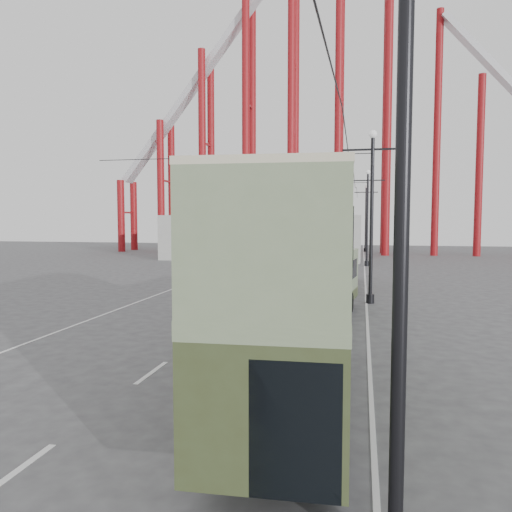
% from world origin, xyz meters
% --- Properties ---
extents(ground, '(160.00, 160.00, 0.00)m').
position_xyz_m(ground, '(0.00, 0.00, 0.00)').
color(ground, '#434345').
rests_on(ground, ground).
extents(road_markings, '(12.52, 120.00, 0.01)m').
position_xyz_m(road_markings, '(-0.86, 19.70, 0.01)').
color(road_markings, silver).
rests_on(road_markings, ground).
extents(lamp_post_mid, '(3.20, 0.44, 9.32)m').
position_xyz_m(lamp_post_mid, '(5.60, 18.00, 4.68)').
color(lamp_post_mid, black).
rests_on(lamp_post_mid, ground).
extents(lamp_post_far, '(3.20, 0.44, 9.32)m').
position_xyz_m(lamp_post_far, '(5.60, 40.00, 4.68)').
color(lamp_post_far, black).
rests_on(lamp_post_far, ground).
extents(lamp_post_distant, '(3.20, 0.44, 9.32)m').
position_xyz_m(lamp_post_distant, '(5.60, 62.00, 4.68)').
color(lamp_post_distant, black).
rests_on(lamp_post_distant, ground).
extents(roller_coaster, '(52.95, 5.00, 55.48)m').
position_xyz_m(roller_coaster, '(-2.49, 56.89, 22.92)').
color(roller_coaster, maroon).
rests_on(roller_coaster, ground).
extents(fairground_shed, '(22.00, 10.00, 5.00)m').
position_xyz_m(fairground_shed, '(-6.00, 47.00, 2.50)').
color(fairground_shed, '#A7A7A2').
rests_on(fairground_shed, ground).
extents(double_decker_bus, '(3.03, 10.33, 5.49)m').
position_xyz_m(double_decker_bus, '(3.48, 2.23, 3.08)').
color(double_decker_bus, '#383F22').
rests_on(double_decker_bus, ground).
extents(single_decker_green, '(3.76, 10.98, 3.04)m').
position_xyz_m(single_decker_green, '(3.07, 12.04, 1.72)').
color(single_decker_green, gray).
rests_on(single_decker_green, ground).
extents(single_decker_cream, '(2.78, 9.97, 3.08)m').
position_xyz_m(single_decker_cream, '(3.13, 24.26, 1.74)').
color(single_decker_cream, beige).
rests_on(single_decker_cream, ground).
extents(pedestrian, '(0.70, 0.47, 1.90)m').
position_xyz_m(pedestrian, '(1.34, 12.49, 0.95)').
color(pedestrian, black).
rests_on(pedestrian, ground).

